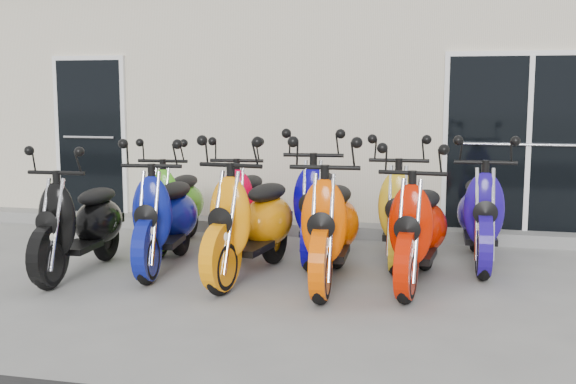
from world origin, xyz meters
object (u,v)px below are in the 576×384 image
Objects in this scene: scooter_front_black at (79,209)px; scooter_front_red at (418,213)px; scooter_back_green at (175,192)px; scooter_back_extra at (481,199)px; scooter_front_orange_b at (331,209)px; scooter_back_red at (244,193)px; scooter_back_yellow at (400,197)px; scooter_back_blue at (318,192)px; scooter_front_blue at (165,203)px; scooter_front_orange_a at (251,206)px.

scooter_front_red is (3.34, 0.36, 0.03)m from scooter_front_black.
scooter_back_green is 3.48m from scooter_back_extra.
scooter_back_red is at bearing 132.86° from scooter_front_orange_b.
scooter_back_yellow is at bearing -7.64° from scooter_back_red.
scooter_front_red is (0.81, 0.16, -0.03)m from scooter_front_orange_b.
scooter_back_green is at bearing 165.25° from scooter_front_red.
scooter_back_red is at bearing -6.06° from scooter_back_green.
scooter_back_blue is at bearing 178.87° from scooter_back_extra.
scooter_front_red reaches higher than scooter_back_green.
scooter_front_red is at bearing -32.91° from scooter_back_red.
scooter_back_extra is (2.62, -0.04, 0.03)m from scooter_back_red.
scooter_front_black is 0.95× the size of scooter_back_extra.
scooter_back_blue is (-1.15, 0.94, 0.03)m from scooter_front_red.
scooter_front_black is at bearing -178.59° from scooter_front_orange_b.
scooter_front_orange_b is (1.77, -0.20, 0.03)m from scooter_front_blue.
scooter_front_orange_a reaches higher than scooter_back_red.
scooter_front_orange_a is 1.71m from scooter_back_green.
scooter_back_blue is at bearing 103.92° from scooter_front_orange_b.
scooter_front_orange_a reaches higher than scooter_back_green.
scooter_front_blue is 1.05× the size of scooter_back_green.
scooter_front_blue is 2.59m from scooter_front_red.
scooter_back_red is at bearing 176.91° from scooter_back_extra.
scooter_back_green is at bearing 172.09° from scooter_back_red.
scooter_front_orange_a is 1.02× the size of scooter_back_extra.
scooter_front_red is 0.95× the size of scooter_back_blue.
scooter_front_blue is at bearing -175.96° from scooter_front_red.
scooter_front_blue is 0.96× the size of scooter_front_orange_a.
scooter_front_orange_b is 1.26m from scooter_back_yellow.
scooter_front_orange_a is 0.81m from scooter_front_orange_b.
scooter_front_black is at bearing -158.80° from scooter_back_yellow.
scooter_back_green is (-0.30, 0.99, -0.04)m from scooter_front_blue.
scooter_back_extra is (1.75, 0.03, -0.02)m from scooter_back_blue.
scooter_back_red is at bearing 117.59° from scooter_front_orange_a.
scooter_back_red is (-1.22, 1.17, -0.05)m from scooter_front_orange_b.
scooter_front_black is 0.92× the size of scooter_front_orange_a.
scooter_back_blue reaches higher than scooter_back_red.
scooter_back_blue is (0.88, -0.07, 0.05)m from scooter_back_red.
scooter_back_red is at bearing 176.50° from scooter_back_yellow.
scooter_back_yellow is at bearing -2.70° from scooter_back_blue.
scooter_back_extra is at bearing -3.75° from scooter_back_blue.
scooter_front_red is 0.99× the size of scooter_back_yellow.
scooter_back_red is at bearing 170.39° from scooter_back_blue.
scooter_back_yellow is at bearing 21.72° from scooter_front_black.
scooter_back_blue is at bearing -7.69° from scooter_back_green.
scooter_front_red is 1.01m from scooter_back_yellow.
scooter_back_yellow is (0.56, 1.13, -0.02)m from scooter_front_orange_b.
scooter_back_extra is (1.41, 1.13, -0.02)m from scooter_front_orange_b.
scooter_front_orange_b is (2.52, 0.21, 0.06)m from scooter_front_black.
scooter_front_orange_a is (0.97, -0.15, 0.03)m from scooter_front_blue.
scooter_back_blue is at bearing -11.13° from scooter_back_red.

